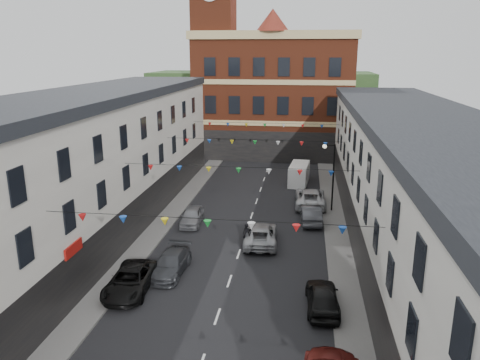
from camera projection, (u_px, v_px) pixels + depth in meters
The scene contains 18 objects.
ground at pixel (229, 281), 28.48m from camera, with size 160.00×160.00×0.00m, color black.
pavement_left at pixel (133, 259), 31.29m from camera, with size 1.80×64.00×0.15m, color #605E5B.
pavement_right at pixel (342, 272), 29.46m from camera, with size 1.80×64.00×0.15m, color #605E5B.
terrace_left at pixel (48, 185), 29.59m from camera, with size 8.40×56.00×10.70m.
terrace_right at pixel (436, 209), 26.59m from camera, with size 8.40×56.00×9.70m.
civic_building at pixel (274, 94), 62.60m from camera, with size 20.60×13.30×18.50m.
clock_tower at pixel (214, 40), 58.98m from camera, with size 5.60×5.60×30.00m.
distant_hill at pixel (261, 100), 86.94m from camera, with size 40.00×14.00×10.00m, color #264620.
street_lamp at pixel (331, 168), 39.96m from camera, with size 1.10×0.36×6.00m.
car_left_c at pixel (130, 280), 27.12m from camera, with size 2.29×4.96×1.38m, color black.
car_left_d at pixel (171, 264), 29.35m from camera, with size 1.84×4.51×1.31m, color #393B40.
car_left_e at pixel (192, 216), 37.79m from camera, with size 1.60×3.98×1.36m, color gray.
car_right_d at pixel (323, 297), 25.17m from camera, with size 1.72×4.28×1.46m, color black.
car_right_e at pixel (311, 214), 38.20m from camera, with size 1.55×4.45×1.47m, color #46484D.
car_right_f at pixel (310, 197), 42.32m from camera, with size 2.63×5.71×1.59m, color silver.
moving_car at pixel (261, 234), 33.94m from camera, with size 2.35×5.10×1.42m, color #A2A4A9.
white_van at pixel (299, 174), 49.48m from camera, with size 1.81×4.72×2.09m, color white.
pedestrian at pixel (246, 234), 33.73m from camera, with size 0.57×0.38×1.58m, color black.
Camera 1 is at (4.20, -25.51, 13.46)m, focal length 35.00 mm.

